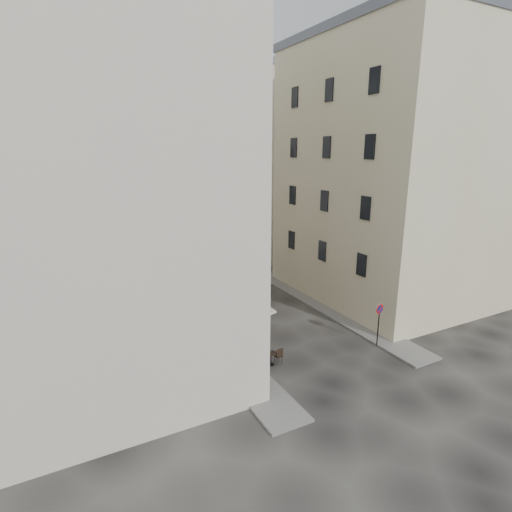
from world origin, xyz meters
TOP-DOWN VIEW (x-y plane):
  - ground at (0.00, 0.00)m, footprint 90.00×90.00m
  - sidewalk_left at (-4.50, 4.00)m, footprint 2.00×22.00m
  - sidewalk_right at (4.50, 3.00)m, footprint 2.00×18.00m
  - building_left at (-10.50, 3.00)m, footprint 12.20×16.20m
  - building_right at (10.50, 3.50)m, footprint 12.20×14.20m
  - building_back at (-1.00, 19.00)m, footprint 18.20×10.20m
  - cafe_storefront at (-4.32, 1.00)m, footprint 1.74×7.30m
  - stone_steps at (0.00, 12.57)m, footprint 9.00×3.15m
  - bollard_near at (-3.25, -1.00)m, footprint 0.12×0.12m
  - bollard_mid at (-3.25, 2.50)m, footprint 0.12×0.12m
  - bollard_far at (-3.25, 6.00)m, footprint 0.12×0.12m
  - no_parking_sign at (3.52, -3.21)m, footprint 0.58×0.12m
  - bistro_table_a at (-2.90, -2.23)m, footprint 1.24×0.58m
  - bistro_table_b at (-3.19, 0.21)m, footprint 1.15×0.54m
  - bistro_table_c at (-3.23, 1.96)m, footprint 1.31×0.61m
  - bistro_table_d at (-2.84, 2.38)m, footprint 1.15×0.54m
  - bistro_table_e at (-3.33, 4.97)m, footprint 1.14×0.53m
  - pedestrian at (-3.19, 0.54)m, footprint 0.72×0.66m

SIDE VIEW (x-z plane):
  - ground at x=0.00m, z-range 0.00..0.00m
  - sidewalk_left at x=-4.50m, z-range 0.00..0.12m
  - sidewalk_right at x=4.50m, z-range 0.00..0.12m
  - stone_steps at x=0.00m, z-range 0.00..0.80m
  - bistro_table_e at x=-3.33m, z-range 0.01..0.81m
  - bistro_table_d at x=-2.84m, z-range 0.01..0.82m
  - bistro_table_b at x=-3.19m, z-range 0.01..0.82m
  - bistro_table_a at x=-2.90m, z-range 0.01..0.88m
  - bistro_table_c at x=-3.23m, z-range 0.01..0.93m
  - bollard_near at x=-3.25m, z-range 0.04..1.02m
  - bollard_mid at x=-3.25m, z-range 0.04..1.02m
  - bollard_far at x=-3.25m, z-range 0.04..1.02m
  - pedestrian at x=-3.19m, z-range 0.00..1.66m
  - no_parking_sign at x=3.52m, z-range 0.53..3.08m
  - cafe_storefront at x=-4.32m, z-range 0.13..3.63m
  - building_right at x=10.50m, z-range 0.01..18.61m
  - building_back at x=-1.00m, z-range 0.01..18.61m
  - building_left at x=-10.50m, z-range 0.01..20.61m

